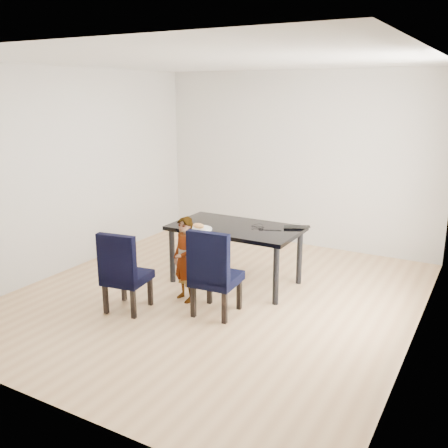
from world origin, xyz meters
The scene contains 14 objects.
floor centered at (0.00, 0.00, -0.01)m, with size 4.50×5.00×0.01m, color tan.
ceiling centered at (0.00, 0.00, 2.71)m, with size 4.50×5.00×0.01m, color white.
wall_back centered at (0.00, 2.50, 1.35)m, with size 4.50×0.01×2.70m, color silver.
wall_front centered at (0.00, -2.50, 1.35)m, with size 4.50×0.01×2.70m, color silver.
wall_left centered at (-2.25, 0.00, 1.35)m, with size 0.01×5.00×2.70m, color silver.
wall_right centered at (2.25, 0.00, 1.35)m, with size 0.01×5.00×2.70m, color white.
dining_table centered at (0.00, 0.50, 0.38)m, with size 1.60×0.90×0.75m, color black.
chair_left centered at (-0.67, -0.80, 0.46)m, with size 0.44×0.46×0.92m, color black.
chair_right centered at (0.25, -0.40, 0.49)m, with size 0.47×0.49×0.98m, color black.
child centered at (-0.25, -0.28, 0.50)m, with size 0.37×0.24×1.01m, color #E45513.
plate centered at (-0.31, 0.15, 0.76)m, with size 0.30×0.30×0.02m, color silver.
sandwich centered at (-0.32, 0.14, 0.80)m, with size 0.16×0.08×0.06m, color #C18445.
laptop centered at (0.68, 0.83, 0.76)m, with size 0.33×0.21×0.03m, color black.
cable_tangle centered at (0.29, 0.52, 0.75)m, with size 0.14×0.14×0.01m, color black.
Camera 1 is at (2.82, -4.81, 2.40)m, focal length 40.00 mm.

